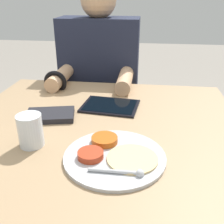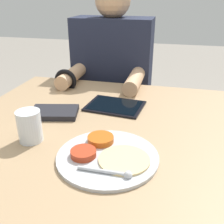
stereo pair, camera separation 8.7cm
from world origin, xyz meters
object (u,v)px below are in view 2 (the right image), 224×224
Objects in this scene: red_notebook at (54,113)px; drinking_glass at (30,126)px; tablet_device at (115,106)px; thali_tray at (107,155)px; person_diner at (112,104)px.

drinking_glass is (0.01, -0.19, 0.04)m from red_notebook.
tablet_device is at bearing 58.07° from drinking_glass.
thali_tray is 1.21× the size of tablet_device.
drinking_glass is at bearing 172.07° from thali_tray.
drinking_glass is (-0.20, -0.31, 0.05)m from tablet_device.
person_diner is at bearing 104.91° from tablet_device.
drinking_glass is at bearing -95.26° from person_diner.
red_notebook is at bearing 93.07° from drinking_glass.
red_notebook is at bearing -148.66° from tablet_device.
thali_tray is 0.35m from red_notebook.
red_notebook is at bearing -97.89° from person_diner.
person_diner is at bearing 82.11° from red_notebook.
drinking_glass reaches higher than tablet_device.
person_diner is (0.08, 0.59, -0.20)m from red_notebook.
drinking_glass is (-0.25, 0.04, 0.04)m from thali_tray.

